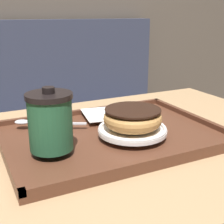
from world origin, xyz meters
The scene contains 8 objects.
booth_bench centered at (-0.06, 0.87, 0.32)m, with size 1.55×0.44×1.00m.
cafe_table centered at (0.00, 0.00, 0.59)m, with size 0.97×0.66×0.76m.
serving_tray centered at (-0.01, 0.01, 0.76)m, with size 0.48×0.35×0.02m.
napkin_paper centered at (0.04, 0.11, 0.78)m, with size 0.15×0.13×0.00m.
coffee_cup_front centered at (-0.16, -0.03, 0.84)m, with size 0.09×0.09×0.12m.
plate_with_chocolate_donut centered at (0.02, -0.03, 0.79)m, with size 0.15×0.15×0.01m.
donut_chocolate_glazed centered at (0.02, -0.03, 0.81)m, with size 0.13×0.13×0.04m.
spoon centered at (-0.16, 0.12, 0.78)m, with size 0.16×0.09×0.01m.
Camera 1 is at (-0.30, -0.58, 1.03)m, focal length 50.00 mm.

